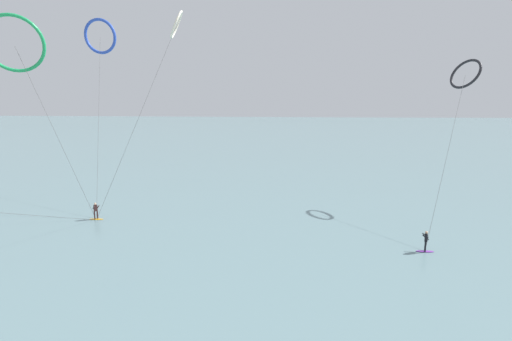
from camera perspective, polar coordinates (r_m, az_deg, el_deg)
The scene contains 7 objects.
sea_water at distance 108.93m, azimuth 3.18°, elevation 4.73°, with size 400.00×200.00×0.08m, color slate.
surfer_amber at distance 41.72m, azimuth -22.39°, elevation -5.65°, with size 1.40×0.73×1.70m.
surfer_violet at distance 33.78m, azimuth 23.57°, elevation -9.66°, with size 1.40×0.65×1.70m.
kite_emerald at distance 43.25m, azimuth -31.89°, elevation 15.49°, with size 8.97×3.40×19.34m.
kite_cobalt at distance 63.89m, azimuth -21.86°, elevation 17.75°, with size 10.98×22.63×22.98m.
kite_ivory at distance 46.12m, azimuth -11.61°, elevation 20.11°, with size 7.69×10.13×21.20m.
kite_charcoal at distance 48.31m, azimuth 28.31°, elevation 12.31°, with size 9.73×16.57×16.00m.
Camera 1 is at (1.65, 0.75, 12.32)m, focal length 27.33 mm.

